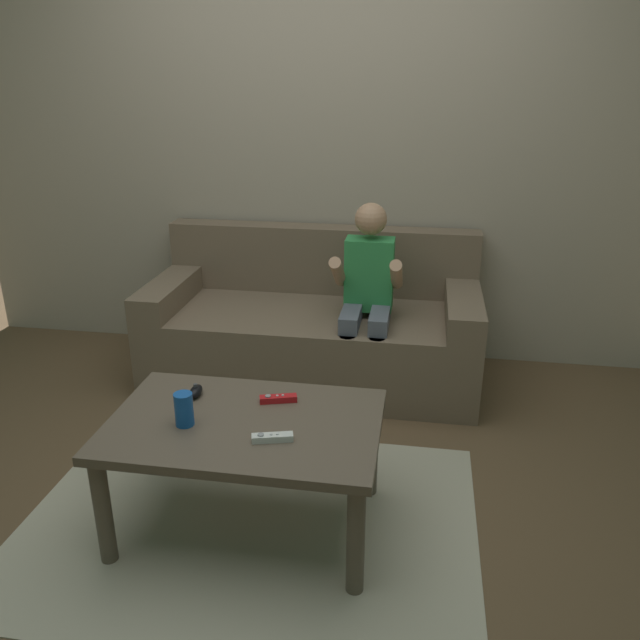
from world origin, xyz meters
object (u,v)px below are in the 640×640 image
at_px(game_remote_white_near_edge, 272,438).
at_px(nunchuk_black, 196,391).
at_px(coffee_table, 245,436).
at_px(game_remote_red_far_corner, 278,399).
at_px(soda_can, 184,409).
at_px(couch, 314,328).
at_px(person_seated_on_couch, 367,292).

xyz_separation_m(game_remote_white_near_edge, nunchuk_black, (-0.36, 0.26, 0.01)).
relative_size(coffee_table, nunchuk_black, 10.52).
height_order(game_remote_white_near_edge, game_remote_red_far_corner, same).
bearing_deg(nunchuk_black, soda_can, -80.76).
height_order(couch, soda_can, couch).
relative_size(couch, person_seated_on_couch, 1.76).
bearing_deg(person_seated_on_couch, coffee_table, -106.07).
xyz_separation_m(nunchuk_black, game_remote_red_far_corner, (0.32, 0.01, -0.01)).
height_order(couch, coffee_table, couch).
bearing_deg(game_remote_white_near_edge, game_remote_red_far_corner, 98.70).
bearing_deg(couch, person_seated_on_couch, -30.43).
distance_m(coffee_table, game_remote_white_near_edge, 0.19).
height_order(game_remote_red_far_corner, soda_can, soda_can).
distance_m(couch, game_remote_white_near_edge, 1.45).
bearing_deg(soda_can, coffee_table, 16.98).
relative_size(game_remote_red_far_corner, soda_can, 1.18).
bearing_deg(nunchuk_black, coffee_table, -32.66).
relative_size(coffee_table, game_remote_white_near_edge, 6.72).
bearing_deg(game_remote_red_far_corner, game_remote_white_near_edge, -81.30).
distance_m(coffee_table, nunchuk_black, 0.29).
xyz_separation_m(couch, coffee_table, (-0.02, -1.32, 0.11)).
relative_size(person_seated_on_couch, game_remote_white_near_edge, 6.96).
distance_m(person_seated_on_couch, game_remote_white_near_edge, 1.28).
relative_size(couch, nunchuk_black, 19.20).
xyz_separation_m(game_remote_red_far_corner, soda_can, (-0.29, -0.22, 0.05)).
bearing_deg(soda_can, couch, 80.83).
bearing_deg(coffee_table, nunchuk_black, 147.34).
bearing_deg(game_remote_white_near_edge, couch, 94.20).
xyz_separation_m(coffee_table, nunchuk_black, (-0.23, 0.15, 0.09)).
xyz_separation_m(couch, nunchuk_black, (-0.26, -1.17, 0.19)).
bearing_deg(soda_can, game_remote_white_near_edge, -9.25).
bearing_deg(nunchuk_black, game_remote_white_near_edge, -35.96).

